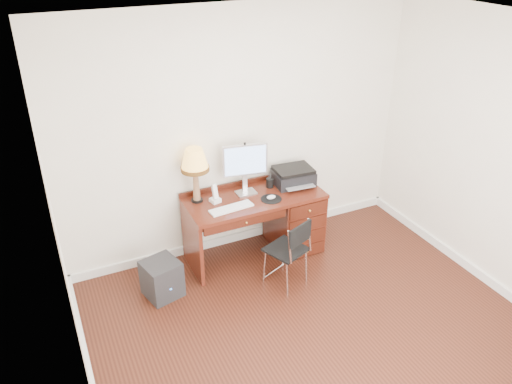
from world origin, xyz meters
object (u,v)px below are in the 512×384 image
desk (280,216)px  equipment_box (162,279)px  printer (293,176)px  chair (289,247)px  monitor (245,163)px  phone (215,197)px  leg_lamp (195,163)px

desk → equipment_box: bearing=-170.2°
desk → printer: bearing=22.1°
desk → equipment_box: (-1.47, -0.25, -0.22)m
printer → chair: bearing=-116.2°
monitor → phone: (-0.37, -0.07, -0.29)m
printer → leg_lamp: leg_lamp is taller
printer → equipment_box: (-1.67, -0.34, -0.65)m
leg_lamp → equipment_box: leg_lamp is taller
equipment_box → chair: bearing=-32.8°
printer → equipment_box: 1.82m
printer → phone: bearing=-173.7°
phone → monitor: bearing=-2.8°
chair → equipment_box: chair is taller
monitor → printer: bearing=6.0°
phone → chair: (0.50, -0.71, -0.34)m
monitor → phone: bearing=-159.6°
monitor → chair: bearing=-70.3°
phone → equipment_box: phone is taller
desk → chair: chair is taller
printer → equipment_box: printer is taller
leg_lamp → phone: size_ratio=2.92×
phone → printer: bearing=-11.5°
monitor → chair: size_ratio=0.73×
phone → equipment_box: (-0.72, -0.31, -0.62)m
printer → chair: size_ratio=0.60×
monitor → leg_lamp: 0.55m
leg_lamp → equipment_box: bearing=-143.2°
monitor → leg_lamp: leg_lamp is taller
leg_lamp → phone: bearing=-31.3°
desk → phone: bearing=175.6°
leg_lamp → printer: bearing=-4.0°
equipment_box → desk: bearing=-4.7°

